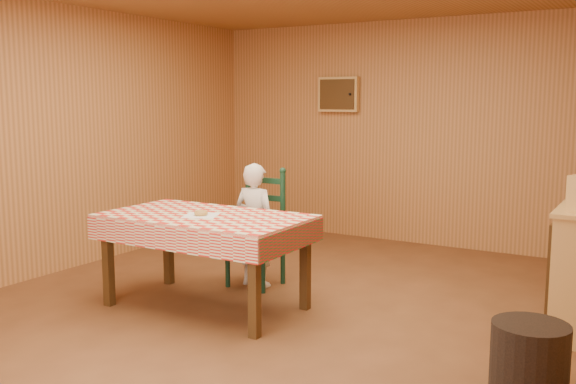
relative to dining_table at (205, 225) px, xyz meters
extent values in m
plane|color=brown|center=(0.56, 0.17, -0.69)|extent=(6.00, 6.00, 0.00)
cube|color=#B37640|center=(0.56, 3.17, 0.61)|extent=(5.00, 0.10, 2.60)
cube|color=#B37640|center=(-1.94, 0.17, 0.61)|extent=(0.10, 6.00, 2.60)
cube|color=tan|center=(-0.34, 3.11, 1.06)|extent=(0.52, 0.08, 0.42)
cube|color=#462C12|center=(-0.34, 3.06, 1.06)|extent=(0.46, 0.02, 0.36)
sphere|color=black|center=(-0.16, 3.05, 1.06)|extent=(0.04, 0.04, 0.04)
cube|color=#462C12|center=(0.00, 0.00, 0.03)|extent=(1.60, 0.90, 0.06)
cube|color=#462C12|center=(-0.72, -0.37, -0.34)|extent=(0.07, 0.07, 0.69)
cube|color=#462C12|center=(0.72, -0.37, -0.34)|extent=(0.07, 0.07, 0.69)
cube|color=#462C12|center=(-0.72, 0.37, -0.34)|extent=(0.07, 0.07, 0.69)
cube|color=#462C12|center=(0.72, 0.37, -0.34)|extent=(0.07, 0.07, 0.69)
cube|color=red|center=(0.00, 0.00, 0.07)|extent=(1.64, 0.94, 0.02)
cube|color=red|center=(0.00, -0.47, -0.03)|extent=(1.64, 0.02, 0.18)
cube|color=red|center=(0.00, 0.47, -0.03)|extent=(1.64, 0.02, 0.18)
cube|color=#2B5326|center=(-0.82, 0.00, -0.03)|extent=(0.02, 0.94, 0.18)
cube|color=#2B5326|center=(0.82, 0.00, -0.03)|extent=(0.02, 0.94, 0.18)
cube|color=black|center=(0.00, 0.73, -0.26)|extent=(0.44, 0.40, 0.04)
cylinder|color=black|center=(-0.19, 0.56, -0.48)|extent=(0.04, 0.04, 0.41)
cylinder|color=black|center=(0.19, 0.56, -0.48)|extent=(0.04, 0.04, 0.41)
cylinder|color=black|center=(-0.19, 0.90, -0.48)|extent=(0.04, 0.04, 0.41)
cylinder|color=black|center=(0.19, 0.90, -0.48)|extent=(0.04, 0.04, 0.41)
cylinder|color=black|center=(-0.19, 0.90, 0.06)|extent=(0.05, 0.05, 0.60)
sphere|color=black|center=(-0.19, 0.90, 0.36)|extent=(0.06, 0.06, 0.06)
cylinder|color=black|center=(0.19, 0.90, 0.06)|extent=(0.05, 0.05, 0.60)
sphere|color=black|center=(0.19, 0.90, 0.36)|extent=(0.06, 0.06, 0.06)
cube|color=black|center=(0.00, 0.90, -0.06)|extent=(0.38, 0.03, 0.05)
cube|color=black|center=(0.00, 0.90, 0.10)|extent=(0.38, 0.03, 0.05)
cube|color=black|center=(0.00, 0.90, 0.26)|extent=(0.38, 0.03, 0.05)
imported|color=silver|center=(0.00, 0.73, -0.13)|extent=(0.41, 0.27, 1.12)
cube|color=white|center=(0.00, -0.05, 0.08)|extent=(0.34, 0.34, 0.00)
torus|color=#BB8E43|center=(0.00, -0.05, 0.10)|extent=(0.11, 0.11, 0.04)
cube|color=#462C12|center=(2.53, 1.11, -0.24)|extent=(0.02, 1.20, 0.80)
cylinder|color=black|center=(2.57, -0.34, -0.47)|extent=(0.46, 0.46, 0.43)
camera|label=1|loc=(3.15, -4.03, 1.00)|focal=40.00mm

